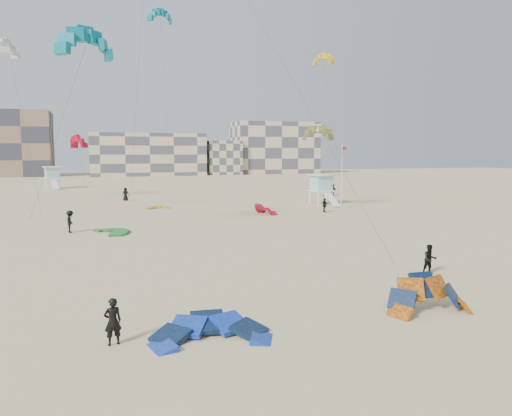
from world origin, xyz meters
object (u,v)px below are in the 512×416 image
object	(u,v)px
kitesurfer_main	(113,321)
lifeguard_tower_near	(321,190)
kite_ground_blue	(211,340)
kite_ground_orange	(429,312)

from	to	relation	value
kitesurfer_main	lifeguard_tower_near	world-z (taller)	lifeguard_tower_near
kite_ground_blue	lifeguard_tower_near	bearing A→B (deg)	64.88
kite_ground_blue	kite_ground_orange	xyz separation A→B (m)	(9.24, 0.24, 0.00)
kite_ground_orange	lifeguard_tower_near	size ratio (longest dim) A/B	0.67
kitesurfer_main	lifeguard_tower_near	distance (m)	48.39
kite_ground_orange	kitesurfer_main	distance (m)	12.60
kite_ground_orange	lifeguard_tower_near	world-z (taller)	lifeguard_tower_near
lifeguard_tower_near	kite_ground_orange	bearing A→B (deg)	-116.65
kite_ground_blue	kitesurfer_main	distance (m)	3.47
kite_ground_orange	kite_ground_blue	bearing A→B (deg)	-177.74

